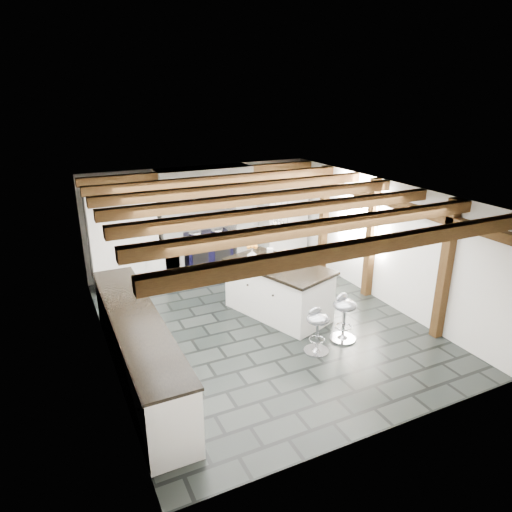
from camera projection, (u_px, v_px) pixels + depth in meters
name	position (u px, v px, depth m)	size (l,w,h in m)	color
ground	(261.00, 324.00, 7.88)	(6.00, 6.00, 0.00)	black
room_shell	(198.00, 247.00, 8.47)	(6.00, 6.03, 6.00)	white
range_cooker	(207.00, 252.00, 9.99)	(1.00, 0.63, 0.99)	black
kitchen_island	(278.00, 289.00, 8.09)	(1.56, 2.11, 1.25)	white
bar_stool_near	(344.00, 312.00, 7.23)	(0.48, 0.48, 0.78)	silver
bar_stool_far	(317.00, 326.00, 6.90)	(0.40, 0.40, 0.72)	silver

